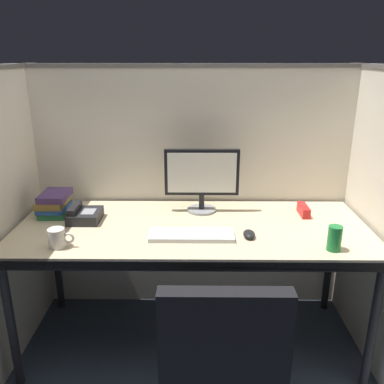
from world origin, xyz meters
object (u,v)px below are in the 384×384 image
at_px(keyboard_main, 192,235).
at_px(soda_can, 335,238).
at_px(desk, 192,236).
at_px(book_stack, 55,204).
at_px(red_stapler, 303,210).
at_px(coffee_mug, 57,238).
at_px(desk_phone, 84,215).
at_px(monitor_center, 202,176).
at_px(computer_mouse, 249,234).

bearing_deg(keyboard_main, soda_can, -11.56).
bearing_deg(desk, book_stack, 166.90).
bearing_deg(red_stapler, coffee_mug, -161.43).
height_order(red_stapler, soda_can, soda_can).
bearing_deg(coffee_mug, desk_phone, 83.33).
xyz_separation_m(desk, book_stack, (-0.80, 0.19, 0.11)).
bearing_deg(desk_phone, red_stapler, 4.59).
xyz_separation_m(desk, coffee_mug, (-0.64, -0.24, 0.10)).
height_order(monitor_center, keyboard_main, monitor_center).
bearing_deg(desk, desk_phone, 171.50).
relative_size(soda_can, desk_phone, 0.64).
bearing_deg(desk_phone, coffee_mug, -96.67).
distance_m(monitor_center, red_stapler, 0.62).
xyz_separation_m(desk, soda_can, (0.67, -0.26, 0.11)).
bearing_deg(desk_phone, computer_mouse, -13.24).
bearing_deg(book_stack, keyboard_main, -21.03).
height_order(computer_mouse, red_stapler, red_stapler).
height_order(desk_phone, book_stack, book_stack).
xyz_separation_m(desk, keyboard_main, (0.00, -0.12, 0.06)).
xyz_separation_m(keyboard_main, desk_phone, (-0.61, 0.21, 0.02)).
distance_m(keyboard_main, computer_mouse, 0.29).
distance_m(desk_phone, book_stack, 0.22).
bearing_deg(desk_phone, monitor_center, 13.13).
bearing_deg(desk_phone, book_stack, 153.76).
bearing_deg(computer_mouse, soda_can, -19.94).
distance_m(desk, keyboard_main, 0.14).
height_order(desk, desk_phone, desk_phone).
relative_size(coffee_mug, desk_phone, 0.66).
bearing_deg(monitor_center, desk_phone, -166.87).
bearing_deg(computer_mouse, coffee_mug, -172.59).
height_order(red_stapler, book_stack, book_stack).
bearing_deg(red_stapler, computer_mouse, -138.62).
relative_size(desk, red_stapler, 12.67).
distance_m(monitor_center, computer_mouse, 0.48).
relative_size(computer_mouse, coffee_mug, 0.76).
bearing_deg(computer_mouse, book_stack, 164.30).
bearing_deg(keyboard_main, computer_mouse, 0.25).
distance_m(keyboard_main, desk_phone, 0.64).
height_order(monitor_center, coffee_mug, monitor_center).
height_order(coffee_mug, red_stapler, coffee_mug).
xyz_separation_m(computer_mouse, red_stapler, (0.35, 0.31, 0.01)).
distance_m(coffee_mug, soda_can, 1.32).
distance_m(red_stapler, book_stack, 1.44).
bearing_deg(red_stapler, desk, -163.54).
xyz_separation_m(red_stapler, soda_can, (0.03, -0.45, 0.03)).
bearing_deg(computer_mouse, keyboard_main, -179.75).
height_order(desk, monitor_center, monitor_center).
bearing_deg(monitor_center, desk, -102.68).
relative_size(soda_can, book_stack, 0.55).
height_order(keyboard_main, red_stapler, red_stapler).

